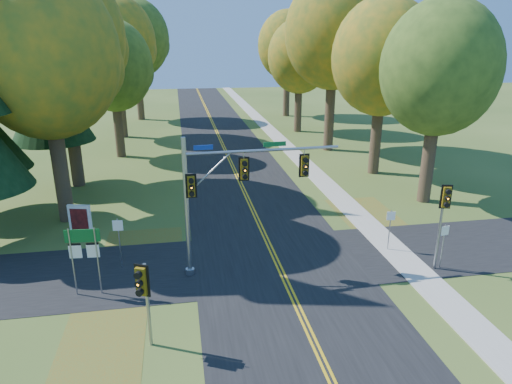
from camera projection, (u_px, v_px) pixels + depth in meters
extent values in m
plane|color=#364D1B|center=(286.00, 281.00, 20.47)|extent=(160.00, 160.00, 0.00)
cube|color=black|center=(286.00, 281.00, 20.47)|extent=(8.00, 160.00, 0.02)
cube|color=black|center=(276.00, 261.00, 22.33)|extent=(60.00, 6.00, 0.02)
cube|color=gold|center=(283.00, 281.00, 20.45)|extent=(0.10, 160.00, 0.01)
cube|color=gold|center=(288.00, 281.00, 20.48)|extent=(0.10, 160.00, 0.01)
cube|color=#9E998E|center=(414.00, 269.00, 21.47)|extent=(1.60, 160.00, 0.06)
cube|color=brown|center=(143.00, 253.00, 23.15)|extent=(4.00, 6.00, 0.00)
cube|color=brown|center=(373.00, 221.00, 27.16)|extent=(3.50, 8.00, 0.00)
cube|color=brown|center=(103.00, 341.00, 16.46)|extent=(3.00, 5.00, 0.00)
cylinder|color=#38281C|center=(60.00, 165.00, 26.23)|extent=(0.86, 0.86, 6.75)
ellipsoid|color=#B37C17|center=(44.00, 53.00, 24.22)|extent=(8.00, 8.00, 9.20)
sphere|color=#B37C17|center=(81.00, 67.00, 25.86)|extent=(4.80, 4.80, 4.80)
sphere|color=#B37C17|center=(8.00, 38.00, 22.99)|extent=(4.40, 4.40, 4.40)
cylinder|color=#38281C|center=(429.00, 157.00, 29.45)|extent=(0.83, 0.83, 6.08)
ellipsoid|color=#587624|center=(440.00, 68.00, 27.65)|extent=(7.20, 7.20, 8.28)
sphere|color=#587624|center=(450.00, 78.00, 29.12)|extent=(4.32, 4.32, 4.32)
sphere|color=#587624|center=(428.00, 56.00, 26.54)|extent=(3.96, 3.96, 3.96)
cylinder|color=#38281C|center=(73.00, 135.00, 32.45)|extent=(0.89, 0.89, 7.42)
ellipsoid|color=#B37C17|center=(59.00, 36.00, 30.26)|extent=(8.60, 8.60, 9.89)
sphere|color=#B37C17|center=(91.00, 49.00, 32.02)|extent=(5.16, 5.16, 5.16)
sphere|color=#B37C17|center=(29.00, 22.00, 28.94)|extent=(4.73, 4.73, 4.73)
cylinder|color=#38281C|center=(376.00, 134.00, 35.66)|extent=(0.84, 0.84, 6.30)
ellipsoid|color=#B37C17|center=(383.00, 57.00, 33.77)|extent=(7.60, 7.60, 8.74)
sphere|color=#B37C17|center=(394.00, 66.00, 35.32)|extent=(4.56, 4.56, 4.56)
sphere|color=#B37C17|center=(371.00, 46.00, 32.60)|extent=(4.18, 4.18, 4.18)
cylinder|color=#38281C|center=(118.00, 126.00, 40.74)|extent=(0.81, 0.81, 5.62)
ellipsoid|color=#587624|center=(113.00, 66.00, 39.05)|extent=(6.80, 6.80, 7.82)
sphere|color=#587624|center=(131.00, 73.00, 40.44)|extent=(4.08, 4.08, 4.08)
sphere|color=#587624|center=(96.00, 58.00, 38.00)|extent=(3.74, 3.74, 3.74)
cylinder|color=#38281C|center=(330.00, 110.00, 42.81)|extent=(0.90, 0.90, 7.65)
ellipsoid|color=#B37C17|center=(334.00, 32.00, 40.56)|extent=(8.80, 8.80, 10.12)
sphere|color=#B37C17|center=(347.00, 42.00, 42.36)|extent=(5.28, 5.28, 5.28)
sphere|color=#B37C17|center=(321.00, 21.00, 39.20)|extent=(4.84, 4.84, 4.84)
cylinder|color=#38281C|center=(121.00, 105.00, 48.53)|extent=(0.87, 0.87, 6.98)
ellipsoid|color=#B37C17|center=(115.00, 42.00, 46.46)|extent=(8.20, 8.20, 9.43)
sphere|color=#B37C17|center=(133.00, 50.00, 48.14)|extent=(4.92, 4.92, 4.92)
sphere|color=#B37C17|center=(98.00, 33.00, 45.20)|extent=(4.51, 4.51, 4.51)
cylinder|color=#38281C|center=(298.00, 106.00, 51.57)|extent=(0.82, 0.82, 5.85)
ellipsoid|color=#B37C17|center=(300.00, 56.00, 49.82)|extent=(7.00, 7.00, 8.05)
sphere|color=#B37C17|center=(309.00, 62.00, 51.26)|extent=(4.20, 4.20, 4.20)
sphere|color=#B37C17|center=(290.00, 50.00, 48.75)|extent=(3.85, 3.85, 3.85)
cylinder|color=#38281C|center=(139.00, 92.00, 58.84)|extent=(0.88, 0.88, 7.20)
ellipsoid|color=#587624|center=(135.00, 38.00, 56.71)|extent=(8.40, 8.40, 9.66)
sphere|color=#587624|center=(150.00, 45.00, 58.43)|extent=(5.04, 5.04, 5.04)
sphere|color=#587624|center=(121.00, 31.00, 55.42)|extent=(4.62, 4.62, 4.62)
cylinder|color=#38281C|center=(286.00, 92.00, 61.63)|extent=(0.85, 0.85, 6.53)
ellipsoid|color=#B37C17|center=(287.00, 45.00, 59.68)|extent=(7.80, 7.80, 8.97)
sphere|color=#B37C17|center=(297.00, 51.00, 61.27)|extent=(4.68, 4.68, 4.68)
sphere|color=#B37C17|center=(279.00, 39.00, 58.47)|extent=(4.29, 4.29, 4.29)
cylinder|color=#38281C|center=(58.00, 164.00, 32.72)|extent=(0.50, 0.50, 3.42)
cone|color=black|center=(49.00, 102.00, 31.28)|extent=(5.60, 5.60, 5.45)
cone|color=black|center=(40.00, 42.00, 30.01)|extent=(4.57, 4.57, 5.45)
cylinder|color=#96999E|center=(187.00, 209.00, 20.06)|extent=(0.20, 0.20, 6.44)
cylinder|color=#96999E|center=(190.00, 271.00, 21.06)|extent=(0.40, 0.40, 0.28)
cylinder|color=#96999E|center=(263.00, 150.00, 19.92)|extent=(6.90, 0.37, 0.13)
cylinder|color=#96999E|center=(209.00, 174.00, 19.74)|extent=(2.08, 0.16, 1.90)
cylinder|color=#96999E|center=(244.00, 155.00, 19.80)|extent=(0.04, 0.04, 0.33)
cube|color=#72590C|center=(244.00, 169.00, 20.01)|extent=(0.32, 0.29, 0.92)
cube|color=black|center=(244.00, 169.00, 20.01)|extent=(0.48, 0.04, 1.09)
sphere|color=orange|center=(245.00, 170.00, 19.81)|extent=(0.17, 0.17, 0.17)
cylinder|color=black|center=(245.00, 164.00, 19.72)|extent=(0.23, 0.15, 0.22)
cylinder|color=black|center=(245.00, 170.00, 19.81)|extent=(0.23, 0.15, 0.22)
cylinder|color=black|center=(245.00, 177.00, 19.91)|extent=(0.23, 0.15, 0.22)
cylinder|color=#96999E|center=(305.00, 152.00, 20.34)|extent=(0.04, 0.04, 0.33)
cube|color=#72590C|center=(304.00, 165.00, 20.54)|extent=(0.32, 0.29, 0.92)
cube|color=black|center=(304.00, 165.00, 20.54)|extent=(0.48, 0.04, 1.09)
sphere|color=orange|center=(306.00, 167.00, 20.35)|extent=(0.17, 0.17, 0.17)
cylinder|color=black|center=(306.00, 160.00, 20.25)|extent=(0.23, 0.15, 0.22)
cylinder|color=black|center=(306.00, 167.00, 20.35)|extent=(0.23, 0.15, 0.22)
cylinder|color=black|center=(305.00, 173.00, 20.44)|extent=(0.23, 0.15, 0.22)
cube|color=#72590C|center=(191.00, 186.00, 19.61)|extent=(0.32, 0.29, 0.92)
cube|color=black|center=(191.00, 186.00, 19.61)|extent=(0.48, 0.04, 1.09)
sphere|color=orange|center=(191.00, 187.00, 19.42)|extent=(0.17, 0.17, 0.17)
cylinder|color=black|center=(191.00, 181.00, 19.32)|extent=(0.23, 0.15, 0.22)
cylinder|color=black|center=(191.00, 187.00, 19.42)|extent=(0.23, 0.15, 0.22)
cylinder|color=black|center=(192.00, 194.00, 19.51)|extent=(0.23, 0.15, 0.22)
cube|color=navy|center=(203.00, 147.00, 19.33)|extent=(0.83, 0.07, 0.20)
cube|color=#0C5926|center=(275.00, 144.00, 19.93)|extent=(1.01, 0.07, 0.20)
cylinder|color=gray|center=(440.00, 228.00, 20.91)|extent=(0.11, 0.11, 4.16)
cube|color=#72590C|center=(446.00, 197.00, 20.20)|extent=(0.38, 0.35, 0.95)
cube|color=black|center=(446.00, 197.00, 20.20)|extent=(0.48, 0.14, 1.12)
sphere|color=orange|center=(447.00, 198.00, 19.99)|extent=(0.17, 0.17, 0.17)
cylinder|color=black|center=(448.00, 192.00, 19.89)|extent=(0.26, 0.20, 0.23)
cylinder|color=black|center=(447.00, 198.00, 19.99)|extent=(0.26, 0.20, 0.23)
cylinder|color=black|center=(447.00, 205.00, 20.09)|extent=(0.26, 0.20, 0.23)
cylinder|color=#94969C|center=(148.00, 306.00, 15.76)|extent=(0.12, 0.12, 3.23)
cube|color=#72590C|center=(142.00, 280.00, 15.19)|extent=(0.44, 0.42, 1.01)
cube|color=black|center=(142.00, 280.00, 15.19)|extent=(0.49, 0.25, 1.19)
sphere|color=orange|center=(139.00, 284.00, 14.98)|extent=(0.18, 0.18, 0.18)
cylinder|color=black|center=(138.00, 275.00, 14.88)|extent=(0.29, 0.25, 0.24)
cylinder|color=black|center=(139.00, 284.00, 14.98)|extent=(0.29, 0.25, 0.24)
cylinder|color=black|center=(140.00, 292.00, 15.09)|extent=(0.29, 0.25, 0.24)
cylinder|color=gray|center=(73.00, 262.00, 18.93)|extent=(0.06, 0.06, 3.06)
cylinder|color=gray|center=(98.00, 261.00, 19.03)|extent=(0.06, 0.06, 3.06)
cube|color=#0B5320|center=(82.00, 236.00, 18.62)|extent=(1.43, 0.14, 0.56)
cube|color=silver|center=(82.00, 236.00, 18.62)|extent=(1.22, 0.09, 0.08)
cube|color=silver|center=(75.00, 252.00, 18.82)|extent=(0.51, 0.08, 0.56)
cube|color=black|center=(74.00, 245.00, 18.71)|extent=(0.51, 0.04, 0.10)
cube|color=silver|center=(93.00, 251.00, 18.89)|extent=(0.51, 0.08, 0.56)
cube|color=black|center=(92.00, 244.00, 18.78)|extent=(0.51, 0.04, 0.10)
cube|color=white|center=(80.00, 220.00, 25.07)|extent=(1.25, 0.46, 1.72)
cube|color=maroon|center=(79.00, 220.00, 24.97)|extent=(0.93, 0.25, 1.24)
cube|color=white|center=(73.00, 231.00, 25.33)|extent=(0.09, 0.09, 0.29)
cube|color=white|center=(90.00, 232.00, 25.27)|extent=(0.09, 0.09, 0.29)
cylinder|color=gray|center=(389.00, 230.00, 23.09)|extent=(0.05, 0.05, 2.20)
cube|color=white|center=(391.00, 216.00, 22.82)|extent=(0.42, 0.10, 0.45)
cylinder|color=gray|center=(442.00, 246.00, 21.30)|extent=(0.05, 0.05, 2.24)
cube|color=silver|center=(445.00, 231.00, 21.01)|extent=(0.43, 0.11, 0.46)
cylinder|color=gray|center=(120.00, 243.00, 21.37)|extent=(0.06, 0.06, 2.48)
cube|color=white|center=(118.00, 226.00, 21.06)|extent=(0.47, 0.08, 0.51)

